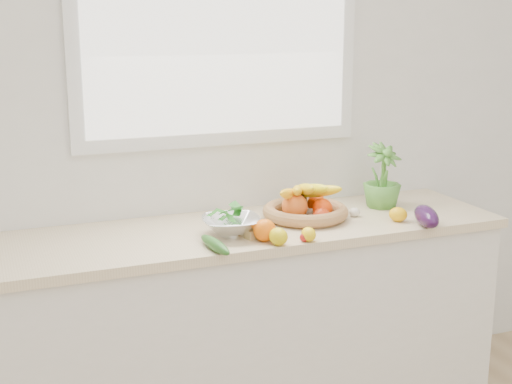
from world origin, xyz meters
name	(u,v)px	position (x,y,z in m)	size (l,w,h in m)	color
back_wall	(219,111)	(0.00, 2.25, 1.35)	(4.50, 0.02, 2.70)	white
counter_cabinet	(244,330)	(0.00, 1.95, 0.43)	(2.20, 0.58, 0.86)	silver
countertop	(243,231)	(0.00, 1.95, 0.88)	(2.24, 0.62, 0.04)	beige
window_frame	(219,18)	(0.00, 2.23, 1.75)	(1.30, 0.03, 1.10)	white
window_pane	(220,18)	(0.00, 2.21, 1.75)	(1.18, 0.01, 0.98)	white
orange_loose	(265,230)	(0.01, 1.73, 0.94)	(0.09, 0.09, 0.09)	#FF6808
lemon_a	(278,237)	(0.04, 1.67, 0.93)	(0.07, 0.09, 0.07)	yellow
lemon_b	(309,234)	(0.17, 1.67, 0.93)	(0.06, 0.07, 0.06)	yellow
lemon_c	(398,214)	(0.65, 1.78, 0.93)	(0.06, 0.08, 0.06)	#F8B40D
apple	(321,217)	(0.31, 1.85, 0.94)	(0.08, 0.08, 0.08)	red
ginger	(259,233)	(0.01, 1.79, 0.92)	(0.11, 0.05, 0.04)	tan
garlic_a	(355,212)	(0.51, 1.92, 0.92)	(0.05, 0.05, 0.04)	white
garlic_b	(312,213)	(0.33, 1.98, 0.92)	(0.05, 0.05, 0.04)	beige
garlic_c	(295,219)	(0.22, 1.90, 0.92)	(0.06, 0.06, 0.05)	white
eggplant	(426,216)	(0.72, 1.67, 0.94)	(0.08, 0.22, 0.09)	#2B0F37
cucumber	(215,245)	(-0.21, 1.70, 0.92)	(0.04, 0.24, 0.04)	#275619
radish	(304,237)	(0.15, 1.67, 0.92)	(0.03, 0.03, 0.03)	#B31C16
potted_herb	(382,177)	(0.71, 2.02, 1.04)	(0.17, 0.17, 0.31)	#4F9235
fruit_basket	(305,207)	(0.29, 1.97, 0.95)	(0.42, 0.42, 0.19)	#AF864D
colander_with_spinach	(231,221)	(-0.09, 1.85, 0.96)	(0.27, 0.27, 0.12)	white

